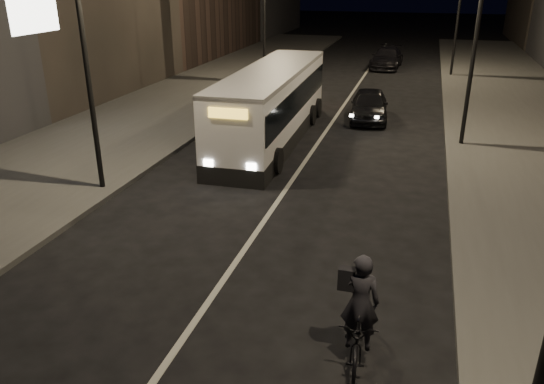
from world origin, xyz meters
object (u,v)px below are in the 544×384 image
Objects in this scene: streetlight_right_mid at (473,5)px; car_far at (387,58)px; streetlight_left_near at (88,15)px; car_near at (369,105)px; car_mid at (295,74)px; city_bus at (272,102)px; cyclist_on_bicycle at (359,324)px.

streetlight_right_mid is 19.47m from car_far.
streetlight_left_near is at bearing -143.12° from streetlight_right_mid.
streetlight_left_near is at bearing -126.65° from car_near.
streetlight_left_near is at bearing -100.97° from car_far.
car_mid is at bearing 84.41° from streetlight_left_near.
streetlight_right_mid is at bearing 7.49° from city_bus.
city_bus is at bearing -96.13° from car_far.
cyclist_on_bicycle is at bearing 113.80° from car_mid.
streetlight_right_mid is 0.74× the size of city_bus.
car_mid reaches higher than car_far.
cyclist_on_bicycle is at bearing -83.44° from car_far.
car_far is (-2.10, 32.18, -0.02)m from cyclist_on_bicycle.
car_near is (-1.69, 17.01, -0.03)m from cyclist_on_bicycle.
car_near is at bearing 136.32° from car_mid.
streetlight_right_mid is 13.95m from car_mid.
streetlight_right_mid is at bearing -74.41° from car_far.
car_far is (-4.18, 18.43, -4.65)m from streetlight_right_mid.
city_bus is at bearing 108.14° from cyclist_on_bicycle.
streetlight_right_mid reaches higher than car_mid.
car_mid is (-8.93, 9.68, -4.57)m from streetlight_right_mid.
streetlight_left_near is 1.70× the size of car_mid.
streetlight_left_near reaches higher than cyclist_on_bicycle.
car_far is at bearing 79.67° from city_bus.
car_far is at bearing -111.03° from car_mid.
car_mid is at bearing 123.64° from car_near.
city_bus reaches higher than car_mid.
streetlight_right_mid is at bearing 140.17° from car_mid.
streetlight_left_near is 0.74× the size of city_bus.
streetlight_left_near reaches higher than city_bus.
city_bus is (3.41, 6.87, -3.76)m from streetlight_left_near.
city_bus is (-7.26, -1.13, -3.76)m from streetlight_right_mid.
streetlight_left_near is at bearing 91.89° from car_mid.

